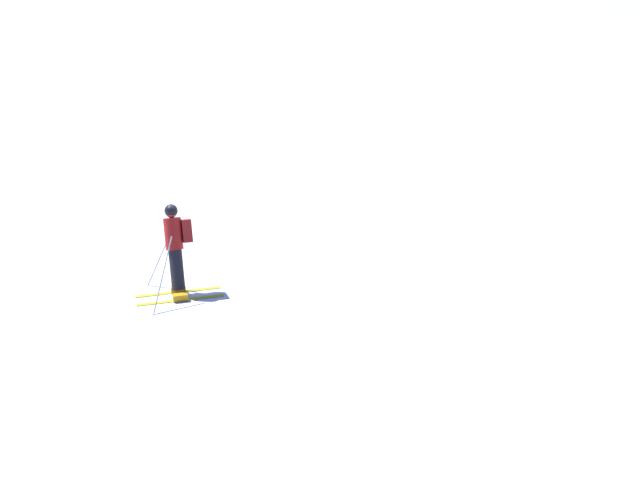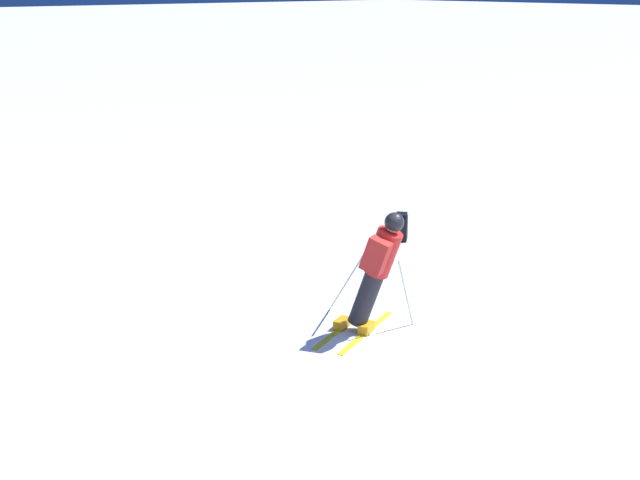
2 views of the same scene
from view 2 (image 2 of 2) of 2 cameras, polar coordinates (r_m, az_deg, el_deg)
ground_plane at (r=11.06m, az=7.34°, el=-7.90°), size 300.00×300.00×0.00m
skier at (r=11.52m, az=3.65°, el=-1.75°), size 1.50×1.70×1.74m
spare_backpack at (r=16.05m, az=5.22°, el=0.83°), size 0.36×0.37×0.50m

